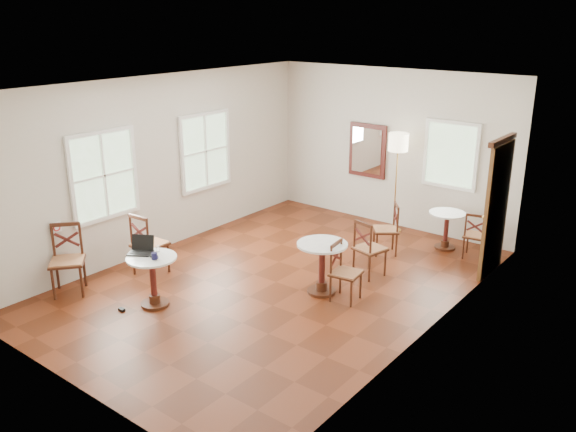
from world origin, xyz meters
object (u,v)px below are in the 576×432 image
object	(u,v)px
cafe_table_near	(153,276)
cafe_table_mid	(322,262)
chair_mid_b	(345,272)
water_glass	(158,249)
mouse	(152,256)
cafe_table_back	(446,226)
navy_mug	(155,256)
chair_near_b	(67,260)
chair_back_a	(476,235)
chair_mid_a	(369,248)
chair_back_b	(387,229)
chair_near_a	(149,244)
power_adapter	(122,310)
floor_lamp	(398,149)
laptop	(141,248)

from	to	relation	value
cafe_table_near	cafe_table_mid	bearing A→B (deg)	47.58
chair_mid_b	water_glass	size ratio (longest dim) A/B	9.31
cafe_table_near	mouse	bearing A→B (deg)	-7.30
cafe_table_mid	cafe_table_back	xyz separation A→B (m)	(0.70, 2.80, -0.07)
navy_mug	water_glass	distance (m)	0.28
cafe_table_near	cafe_table_mid	xyz separation A→B (m)	(1.64, 1.79, 0.03)
chair_near_b	chair_back_a	world-z (taller)	chair_near_b
chair_mid_a	mouse	bearing A→B (deg)	69.96
cafe_table_mid	chair_back_b	distance (m)	1.96
mouse	cafe_table_near	bearing A→B (deg)	153.91
cafe_table_back	chair_near_a	size ratio (longest dim) A/B	0.65
chair_back_b	power_adapter	world-z (taller)	chair_back_b
water_glass	cafe_table_back	bearing A→B (deg)	61.23
chair_near_b	cafe_table_mid	bearing A→B (deg)	-11.90
floor_lamp	laptop	world-z (taller)	floor_lamp
chair_near_a	laptop	distance (m)	0.96
cafe_table_back	laptop	bearing A→B (deg)	-119.56
laptop	power_adapter	bearing A→B (deg)	-117.60
chair_near_b	chair_mid_b	world-z (taller)	chair_near_b
chair_near_a	navy_mug	xyz separation A→B (m)	(1.00, -0.69, 0.28)
chair_mid_b	cafe_table_near	bearing A→B (deg)	123.91
chair_mid_b	chair_near_b	bearing A→B (deg)	116.76
chair_mid_a	floor_lamp	world-z (taller)	floor_lamp
chair_back_b	water_glass	xyz separation A→B (m)	(-1.71, -3.56, 0.35)
laptop	cafe_table_mid	bearing A→B (deg)	13.17
cafe_table_near	mouse	distance (m)	0.30
navy_mug	power_adapter	size ratio (longest dim) A/B	1.27
power_adapter	cafe_table_mid	bearing A→B (deg)	49.70
chair_back_a	power_adapter	world-z (taller)	chair_back_a
chair_back_a	chair_back_b	bearing A→B (deg)	20.21
cafe_table_near	chair_back_b	distance (m)	4.09
chair_near_b	chair_mid_a	xyz separation A→B (m)	(3.19, 3.24, -0.06)
cafe_table_near	laptop	xyz separation A→B (m)	(-0.25, 0.03, 0.34)
mouse	chair_mid_b	bearing A→B (deg)	23.11
chair_near_b	floor_lamp	bearing A→B (deg)	14.98
chair_near_b	navy_mug	size ratio (longest dim) A/B	8.63
water_glass	chair_mid_b	bearing A→B (deg)	37.52
chair_back_a	floor_lamp	size ratio (longest dim) A/B	0.43
cafe_table_near	chair_mid_a	distance (m)	3.32
mouse	navy_mug	bearing A→B (deg)	-33.26
chair_near_a	power_adapter	xyz separation A→B (m)	(0.67, -1.08, -0.49)
chair_mid_b	laptop	world-z (taller)	laptop
mouse	chair_near_a	bearing A→B (deg)	124.98
laptop	power_adapter	distance (m)	0.89
cafe_table_mid	chair_mid_a	size ratio (longest dim) A/B	0.85
floor_lamp	navy_mug	bearing A→B (deg)	-102.78
cafe_table_mid	mouse	distance (m)	2.43
chair_near_a	mouse	bearing A→B (deg)	141.50
chair_near_b	chair_back_b	world-z (taller)	chair_near_b
chair_back_b	laptop	world-z (taller)	laptop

